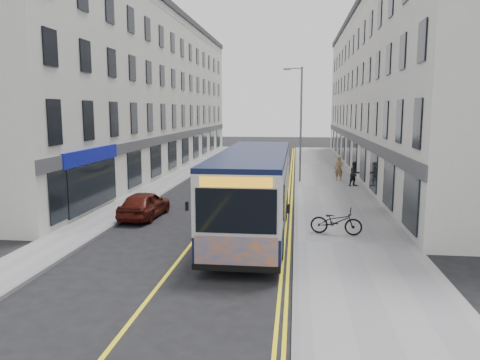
% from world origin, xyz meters
% --- Properties ---
extents(ground, '(140.00, 140.00, 0.00)m').
position_xyz_m(ground, '(0.00, 0.00, 0.00)').
color(ground, black).
rests_on(ground, ground).
extents(pavement_east, '(4.50, 64.00, 0.12)m').
position_xyz_m(pavement_east, '(6.25, 12.00, 0.06)').
color(pavement_east, gray).
rests_on(pavement_east, ground).
extents(pavement_west, '(2.00, 64.00, 0.12)m').
position_xyz_m(pavement_west, '(-5.00, 12.00, 0.06)').
color(pavement_west, gray).
rests_on(pavement_west, ground).
extents(kerb_east, '(0.18, 64.00, 0.13)m').
position_xyz_m(kerb_east, '(4.00, 12.00, 0.07)').
color(kerb_east, slate).
rests_on(kerb_east, ground).
extents(kerb_west, '(0.18, 64.00, 0.13)m').
position_xyz_m(kerb_west, '(-4.00, 12.00, 0.07)').
color(kerb_west, slate).
rests_on(kerb_west, ground).
extents(road_centre_line, '(0.12, 64.00, 0.01)m').
position_xyz_m(road_centre_line, '(0.00, 12.00, 0.00)').
color(road_centre_line, yellow).
rests_on(road_centre_line, ground).
extents(road_dbl_yellow_inner, '(0.10, 64.00, 0.01)m').
position_xyz_m(road_dbl_yellow_inner, '(3.55, 12.00, 0.00)').
color(road_dbl_yellow_inner, yellow).
rests_on(road_dbl_yellow_inner, ground).
extents(road_dbl_yellow_outer, '(0.10, 64.00, 0.01)m').
position_xyz_m(road_dbl_yellow_outer, '(3.75, 12.00, 0.00)').
color(road_dbl_yellow_outer, yellow).
rests_on(road_dbl_yellow_outer, ground).
extents(terrace_east, '(6.00, 46.00, 13.00)m').
position_xyz_m(terrace_east, '(11.50, 21.00, 6.50)').
color(terrace_east, silver).
rests_on(terrace_east, ground).
extents(terrace_west, '(6.00, 46.00, 13.00)m').
position_xyz_m(terrace_west, '(-9.00, 21.00, 6.50)').
color(terrace_west, silver).
rests_on(terrace_west, ground).
extents(streetlamp, '(1.32, 0.18, 8.00)m').
position_xyz_m(streetlamp, '(4.17, 14.00, 4.38)').
color(streetlamp, gray).
rests_on(streetlamp, ground).
extents(city_bus, '(2.75, 11.78, 3.42)m').
position_xyz_m(city_bus, '(2.22, 0.39, 1.87)').
color(city_bus, '#0B1233').
rests_on(city_bus, ground).
extents(bicycle, '(2.15, 1.02, 1.08)m').
position_xyz_m(bicycle, '(5.60, -0.03, 0.66)').
color(bicycle, black).
rests_on(bicycle, pavement_east).
extents(pedestrian_near, '(0.73, 0.61, 1.70)m').
position_xyz_m(pedestrian_near, '(7.02, 14.83, 0.97)').
color(pedestrian_near, olive).
rests_on(pedestrian_near, pavement_east).
extents(pedestrian_far, '(0.99, 0.95, 1.61)m').
position_xyz_m(pedestrian_far, '(7.82, 12.40, 0.93)').
color(pedestrian_far, black).
rests_on(pedestrian_far, pavement_east).
extents(car_white, '(2.17, 4.91, 1.57)m').
position_xyz_m(car_white, '(1.80, 20.41, 0.78)').
color(car_white, silver).
rests_on(car_white, ground).
extents(car_maroon, '(1.75, 3.89, 1.30)m').
position_xyz_m(car_maroon, '(-3.19, 2.41, 0.65)').
color(car_maroon, '#48120C').
rests_on(car_maroon, ground).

